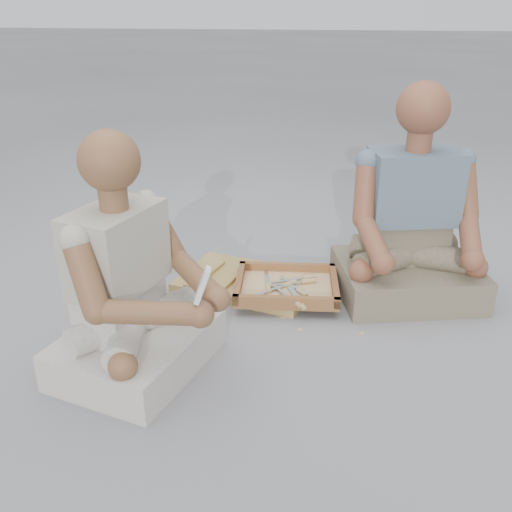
% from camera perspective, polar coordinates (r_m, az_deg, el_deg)
% --- Properties ---
extents(ground, '(60.00, 60.00, 0.00)m').
position_cam_1_polar(ground, '(2.35, -0.91, -8.07)').
color(ground, gray).
rests_on(ground, ground).
extents(carved_panel, '(0.71, 0.56, 0.04)m').
position_cam_1_polar(carved_panel, '(2.74, -0.87, -2.60)').
color(carved_panel, '#A3823F').
rests_on(carved_panel, ground).
extents(tool_tray, '(0.49, 0.41, 0.06)m').
position_cam_1_polar(tool_tray, '(2.60, 3.08, -3.09)').
color(tool_tray, brown).
rests_on(tool_tray, carved_panel).
extents(chisel_0, '(0.17, 0.17, 0.02)m').
position_cam_1_polar(chisel_0, '(2.60, 2.99, -2.88)').
color(chisel_0, silver).
rests_on(chisel_0, tool_tray).
extents(chisel_1, '(0.21, 0.11, 0.02)m').
position_cam_1_polar(chisel_1, '(2.63, 4.85, -2.54)').
color(chisel_1, silver).
rests_on(chisel_1, tool_tray).
extents(chisel_2, '(0.15, 0.19, 0.02)m').
position_cam_1_polar(chisel_2, '(2.55, 4.37, -3.49)').
color(chisel_2, silver).
rests_on(chisel_2, tool_tray).
extents(chisel_3, '(0.11, 0.21, 0.02)m').
position_cam_1_polar(chisel_3, '(2.47, 4.36, -4.57)').
color(chisel_3, silver).
rests_on(chisel_3, tool_tray).
extents(chisel_4, '(0.15, 0.18, 0.02)m').
position_cam_1_polar(chisel_4, '(2.46, 3.70, -4.42)').
color(chisel_4, silver).
rests_on(chisel_4, tool_tray).
extents(chisel_5, '(0.09, 0.21, 0.02)m').
position_cam_1_polar(chisel_5, '(2.48, 4.28, -4.32)').
color(chisel_5, silver).
rests_on(chisel_5, tool_tray).
extents(chisel_6, '(0.06, 0.22, 0.02)m').
position_cam_1_polar(chisel_6, '(2.59, 1.23, -3.03)').
color(chisel_6, silver).
rests_on(chisel_6, tool_tray).
extents(chisel_7, '(0.20, 0.12, 0.02)m').
position_cam_1_polar(chisel_7, '(2.66, 4.91, -2.20)').
color(chisel_7, silver).
rests_on(chisel_7, tool_tray).
extents(wood_chip_0, '(0.02, 0.02, 0.00)m').
position_cam_1_polar(wood_chip_0, '(2.64, -3.48, -4.15)').
color(wood_chip_0, '#D9B980').
rests_on(wood_chip_0, ground).
extents(wood_chip_1, '(0.02, 0.02, 0.00)m').
position_cam_1_polar(wood_chip_1, '(2.77, 0.64, -2.67)').
color(wood_chip_1, '#D9B980').
rests_on(wood_chip_1, ground).
extents(wood_chip_2, '(0.02, 0.02, 0.00)m').
position_cam_1_polar(wood_chip_2, '(2.74, 1.63, -3.04)').
color(wood_chip_2, '#D9B980').
rests_on(wood_chip_2, ground).
extents(wood_chip_3, '(0.02, 0.02, 0.00)m').
position_cam_1_polar(wood_chip_3, '(2.97, 8.38, -1.08)').
color(wood_chip_3, '#D9B980').
rests_on(wood_chip_3, ground).
extents(wood_chip_4, '(0.02, 0.02, 0.00)m').
position_cam_1_polar(wood_chip_4, '(2.77, 7.24, -2.86)').
color(wood_chip_4, '#D9B980').
rests_on(wood_chip_4, ground).
extents(wood_chip_5, '(0.02, 0.02, 0.00)m').
position_cam_1_polar(wood_chip_5, '(2.59, 9.26, -5.10)').
color(wood_chip_5, '#D9B980').
rests_on(wood_chip_5, ground).
extents(wood_chip_6, '(0.02, 0.02, 0.00)m').
position_cam_1_polar(wood_chip_6, '(2.40, 4.41, -7.34)').
color(wood_chip_6, '#D9B980').
rests_on(wood_chip_6, ground).
extents(wood_chip_7, '(0.02, 0.02, 0.00)m').
position_cam_1_polar(wood_chip_7, '(2.49, -3.31, -5.94)').
color(wood_chip_7, '#D9B980').
rests_on(wood_chip_7, ground).
extents(wood_chip_8, '(0.02, 0.02, 0.00)m').
position_cam_1_polar(wood_chip_8, '(2.40, 10.52, -7.61)').
color(wood_chip_8, '#D9B980').
rests_on(wood_chip_8, ground).
extents(wood_chip_9, '(0.02, 0.02, 0.00)m').
position_cam_1_polar(wood_chip_9, '(2.48, 2.72, -6.12)').
color(wood_chip_9, '#D9B980').
rests_on(wood_chip_9, ground).
extents(wood_chip_10, '(0.02, 0.02, 0.00)m').
position_cam_1_polar(wood_chip_10, '(2.95, 9.88, -1.29)').
color(wood_chip_10, '#D9B980').
rests_on(wood_chip_10, ground).
extents(craftsman, '(0.65, 0.66, 0.88)m').
position_cam_1_polar(craftsman, '(2.07, -12.37, -3.72)').
color(craftsman, beige).
rests_on(craftsman, ground).
extents(companion, '(0.72, 0.62, 0.96)m').
position_cam_1_polar(companion, '(2.64, 15.27, 2.56)').
color(companion, '#786D56').
rests_on(companion, ground).
extents(mobile_phone, '(0.07, 0.06, 0.12)m').
position_cam_1_polar(mobile_phone, '(1.81, -5.39, -2.91)').
color(mobile_phone, silver).
rests_on(mobile_phone, craftsman).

